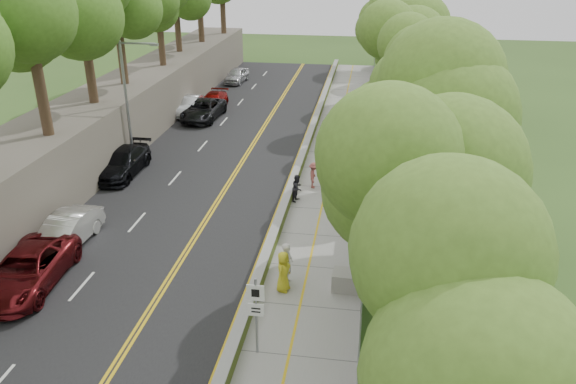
% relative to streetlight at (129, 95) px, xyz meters
% --- Properties ---
extents(ground, '(140.00, 140.00, 0.00)m').
position_rel_streetlight_xyz_m(ground, '(10.46, -14.00, -4.64)').
color(ground, '#33511E').
rests_on(ground, ground).
extents(road, '(11.20, 66.00, 0.04)m').
position_rel_streetlight_xyz_m(road, '(5.06, 1.00, -4.62)').
color(road, black).
rests_on(road, ground).
extents(sidewalk, '(4.20, 66.00, 0.05)m').
position_rel_streetlight_xyz_m(sidewalk, '(13.01, 1.00, -4.61)').
color(sidewalk, gray).
rests_on(sidewalk, ground).
extents(jersey_barrier, '(0.42, 66.00, 0.60)m').
position_rel_streetlight_xyz_m(jersey_barrier, '(10.71, 1.00, -4.34)').
color(jersey_barrier, '#A8D729').
rests_on(jersey_barrier, ground).
extents(rock_embankment, '(5.00, 66.00, 4.00)m').
position_rel_streetlight_xyz_m(rock_embankment, '(-3.04, 1.00, -2.64)').
color(rock_embankment, '#595147').
rests_on(rock_embankment, ground).
extents(chainlink_fence, '(0.04, 66.00, 2.00)m').
position_rel_streetlight_xyz_m(chainlink_fence, '(15.11, 1.00, -3.64)').
color(chainlink_fence, slate).
rests_on(chainlink_fence, ground).
extents(trees_fenceside, '(7.00, 66.00, 14.00)m').
position_rel_streetlight_xyz_m(trees_fenceside, '(17.46, 1.00, 2.36)').
color(trees_fenceside, olive).
rests_on(trees_fenceside, ground).
extents(streetlight, '(2.52, 0.22, 8.00)m').
position_rel_streetlight_xyz_m(streetlight, '(0.00, 0.00, 0.00)').
color(streetlight, gray).
rests_on(streetlight, ground).
extents(signpost, '(0.62, 0.09, 3.10)m').
position_rel_streetlight_xyz_m(signpost, '(11.51, -17.02, -2.68)').
color(signpost, gray).
rests_on(signpost, sidewalk).
extents(construction_barrel, '(0.62, 0.62, 1.02)m').
position_rel_streetlight_xyz_m(construction_barrel, '(13.64, 3.65, -4.08)').
color(construction_barrel, '#F94100').
rests_on(construction_barrel, sidewalk).
extents(concrete_block, '(1.25, 0.96, 0.81)m').
position_rel_streetlight_xyz_m(concrete_block, '(14.46, -12.52, -4.18)').
color(concrete_block, gray).
rests_on(concrete_block, sidewalk).
extents(car_1, '(1.81, 4.76, 1.55)m').
position_rel_streetlight_xyz_m(car_1, '(0.97, -10.87, -3.82)').
color(car_1, silver).
rests_on(car_1, road).
extents(car_2, '(3.08, 5.93, 1.60)m').
position_rel_streetlight_xyz_m(car_2, '(1.07, -14.28, -3.80)').
color(car_2, '#5D1114').
rests_on(car_2, road).
extents(car_3, '(2.27, 5.48, 1.58)m').
position_rel_streetlight_xyz_m(car_3, '(-0.14, -1.84, -3.81)').
color(car_3, black).
rests_on(car_3, road).
extents(car_4, '(1.87, 4.59, 1.56)m').
position_rel_streetlight_xyz_m(car_4, '(-0.14, -1.45, -3.82)').
color(car_4, tan).
rests_on(car_4, road).
extents(car_5, '(1.79, 4.63, 1.50)m').
position_rel_streetlight_xyz_m(car_5, '(-0.14, 11.63, -3.85)').
color(car_5, silver).
rests_on(car_5, road).
extents(car_6, '(2.84, 5.71, 1.55)m').
position_rel_streetlight_xyz_m(car_6, '(1.46, 10.42, -3.82)').
color(car_6, black).
rests_on(car_6, road).
extents(car_7, '(2.01, 4.62, 1.32)m').
position_rel_streetlight_xyz_m(car_7, '(1.38, 13.64, -3.94)').
color(car_7, maroon).
rests_on(car_7, road).
extents(car_8, '(2.10, 4.43, 1.46)m').
position_rel_streetlight_xyz_m(car_8, '(1.15, 23.49, -3.87)').
color(car_8, '#B8B8BD').
rests_on(car_8, road).
extents(painter_0, '(0.75, 0.99, 1.81)m').
position_rel_streetlight_xyz_m(painter_0, '(11.82, -13.00, -3.69)').
color(painter_0, gold).
rests_on(painter_0, sidewalk).
extents(painter_1, '(0.47, 0.71, 1.93)m').
position_rel_streetlight_xyz_m(painter_1, '(11.91, -12.45, -3.62)').
color(painter_1, beige).
rests_on(painter_1, sidewalk).
extents(painter_2, '(0.79, 0.90, 1.56)m').
position_rel_streetlight_xyz_m(painter_2, '(11.21, -4.12, -3.81)').
color(painter_2, black).
rests_on(painter_2, sidewalk).
extents(painter_3, '(0.60, 1.03, 1.57)m').
position_rel_streetlight_xyz_m(painter_3, '(11.91, -2.18, -3.80)').
color(painter_3, brown).
rests_on(painter_3, sidewalk).
extents(person_far, '(1.09, 0.78, 1.72)m').
position_rel_streetlight_xyz_m(person_far, '(13.67, 4.99, -3.73)').
color(person_far, black).
rests_on(person_far, sidewalk).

